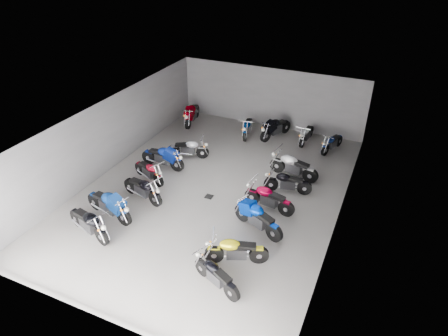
{
  "coord_description": "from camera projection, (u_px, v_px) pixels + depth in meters",
  "views": [
    {
      "loc": [
        5.97,
        -12.33,
        9.27
      ],
      "look_at": [
        0.31,
        0.28,
        1.0
      ],
      "focal_mm": 32.0,
      "sensor_mm": 36.0,
      "label": 1
    }
  ],
  "objects": [
    {
      "name": "motorcycle_left_e",
      "position": [
        163.0,
        157.0,
        17.84
      ],
      "size": [
        2.19,
        0.45,
        0.96
      ],
      "rotation": [
        0.0,
        0.0,
        -1.61
      ],
      "color": "black",
      "rests_on": "ground"
    },
    {
      "name": "wall_right",
      "position": [
        343.0,
        185.0,
        13.93
      ],
      "size": [
        0.1,
        14.0,
        3.2
      ],
      "primitive_type": "cube",
      "color": "slate",
      "rests_on": "ground"
    },
    {
      "name": "motorcycle_right_f",
      "position": [
        293.0,
        166.0,
        17.14
      ],
      "size": [
        2.22,
        0.55,
        0.98
      ],
      "rotation": [
        0.0,
        0.0,
        1.42
      ],
      "color": "black",
      "rests_on": "ground"
    },
    {
      "name": "motorcycle_back_e",
      "position": [
        306.0,
        134.0,
        20.03
      ],
      "size": [
        0.41,
        1.9,
        0.83
      ],
      "rotation": [
        0.0,
        0.0,
        3.07
      ],
      "color": "black",
      "rests_on": "ground"
    },
    {
      "name": "motorcycle_right_b",
      "position": [
        236.0,
        250.0,
        12.7
      ],
      "size": [
        1.96,
        0.95,
        0.91
      ],
      "rotation": [
        0.0,
        0.0,
        1.98
      ],
      "color": "black",
      "rests_on": "ground"
    },
    {
      "name": "motorcycle_back_a",
      "position": [
        192.0,
        114.0,
        21.98
      ],
      "size": [
        0.66,
        2.3,
        1.02
      ],
      "rotation": [
        0.0,
        0.0,
        3.34
      ],
      "color": "black",
      "rests_on": "ground"
    },
    {
      "name": "motorcycle_right_d",
      "position": [
        269.0,
        198.0,
        15.16
      ],
      "size": [
        2.09,
        0.52,
        0.92
      ],
      "rotation": [
        0.0,
        0.0,
        1.42
      ],
      "color": "black",
      "rests_on": "ground"
    },
    {
      "name": "motorcycle_left_d",
      "position": [
        149.0,
        171.0,
        16.93
      ],
      "size": [
        1.84,
        0.82,
        0.85
      ],
      "rotation": [
        0.0,
        0.0,
        -1.94
      ],
      "color": "black",
      "rests_on": "ground"
    },
    {
      "name": "motorcycle_back_d",
      "position": [
        275.0,
        128.0,
        20.45
      ],
      "size": [
        0.99,
        2.1,
        0.97
      ],
      "rotation": [
        0.0,
        0.0,
        2.74
      ],
      "color": "black",
      "rests_on": "ground"
    },
    {
      "name": "motorcycle_left_a",
      "position": [
        89.0,
        223.0,
        13.84
      ],
      "size": [
        2.16,
        0.78,
        0.97
      ],
      "rotation": [
        0.0,
        0.0,
        -1.86
      ],
      "color": "black",
      "rests_on": "ground"
    },
    {
      "name": "motorcycle_left_f",
      "position": [
        188.0,
        149.0,
        18.66
      ],
      "size": [
        1.92,
        0.75,
        0.87
      ],
      "rotation": [
        0.0,
        0.0,
        -1.25
      ],
      "color": "black",
      "rests_on": "ground"
    },
    {
      "name": "ceiling",
      "position": [
        213.0,
        119.0,
        14.86
      ],
      "size": [
        10.0,
        14.0,
        0.04
      ],
      "primitive_type": "cube",
      "color": "black",
      "rests_on": "wall_back"
    },
    {
      "name": "drain_grate",
      "position": [
        209.0,
        196.0,
        16.12
      ],
      "size": [
        0.32,
        0.32,
        0.01
      ],
      "primitive_type": "cube",
      "color": "black",
      "rests_on": "ground"
    },
    {
      "name": "wall_back",
      "position": [
        270.0,
        98.0,
        21.17
      ],
      "size": [
        10.0,
        0.1,
        3.2
      ],
      "primitive_type": "cube",
      "color": "slate",
      "rests_on": "ground"
    },
    {
      "name": "motorcycle_right_e",
      "position": [
        287.0,
        182.0,
        16.17
      ],
      "size": [
        1.94,
        0.57,
        0.86
      ],
      "rotation": [
        0.0,
        0.0,
        1.78
      ],
      "color": "black",
      "rests_on": "ground"
    },
    {
      "name": "motorcycle_left_c",
      "position": [
        143.0,
        189.0,
        15.71
      ],
      "size": [
        2.07,
        0.67,
        0.92
      ],
      "rotation": [
        0.0,
        0.0,
        -1.83
      ],
      "color": "black",
      "rests_on": "ground"
    },
    {
      "name": "wall_left",
      "position": [
        111.0,
        134.0,
        17.45
      ],
      "size": [
        0.1,
        14.0,
        3.2
      ],
      "primitive_type": "cube",
      "color": "slate",
      "rests_on": "ground"
    },
    {
      "name": "motorcycle_right_a",
      "position": [
        216.0,
        275.0,
        11.85
      ],
      "size": [
        1.81,
        0.87,
        0.84
      ],
      "rotation": [
        0.0,
        0.0,
        1.17
      ],
      "color": "black",
      "rests_on": "ground"
    },
    {
      "name": "motorcycle_left_b",
      "position": [
        109.0,
        205.0,
        14.71
      ],
      "size": [
        2.3,
        0.68,
        1.02
      ],
      "rotation": [
        0.0,
        0.0,
        -1.79
      ],
      "color": "black",
      "rests_on": "ground"
    },
    {
      "name": "motorcycle_right_c",
      "position": [
        257.0,
        218.0,
        14.08
      ],
      "size": [
        2.09,
        0.99,
        0.97
      ],
      "rotation": [
        0.0,
        0.0,
        1.17
      ],
      "color": "black",
      "rests_on": "ground"
    },
    {
      "name": "motorcycle_back_f",
      "position": [
        332.0,
        143.0,
        19.24
      ],
      "size": [
        0.7,
        1.8,
        0.82
      ],
      "rotation": [
        0.0,
        0.0,
        2.82
      ],
      "color": "black",
      "rests_on": "ground"
    },
    {
      "name": "ground",
      "position": [
        214.0,
        190.0,
        16.51
      ],
      "size": [
        14.0,
        14.0,
        0.0
      ],
      "primitive_type": "plane",
      "color": "gray",
      "rests_on": "ground"
    },
    {
      "name": "motorcycle_back_c",
      "position": [
        247.0,
        127.0,
        20.67
      ],
      "size": [
        0.55,
        1.98,
        0.88
      ],
      "rotation": [
        0.0,
        0.0,
        3.33
      ],
      "color": "black",
      "rests_on": "ground"
    }
  ]
}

